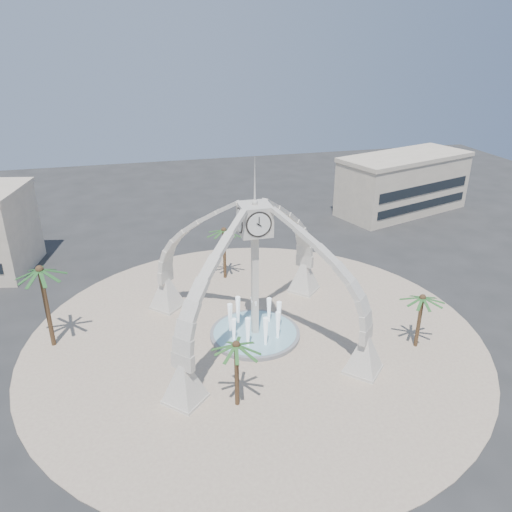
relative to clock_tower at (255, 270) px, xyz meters
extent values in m
plane|color=#282828|center=(0.00, 0.00, -6.49)|extent=(140.00, 140.00, 0.00)
cylinder|color=#C0AD8F|center=(0.00, 0.00, -6.46)|extent=(40.00, 40.00, 0.06)
cube|color=silver|center=(0.00, 0.00, -1.59)|extent=(0.55, 0.55, 9.80)
cube|color=silver|center=(0.00, 0.00, 4.56)|extent=(2.50, 2.50, 2.50)
cone|color=silver|center=(0.00, 0.00, 7.81)|extent=(0.20, 0.20, 4.00)
cylinder|color=white|center=(0.00, -1.29, 4.56)|extent=(1.84, 0.04, 1.84)
pyramid|color=silver|center=(7.07, 7.07, -4.89)|extent=(3.80, 3.80, 3.20)
pyramid|color=silver|center=(-7.07, 7.07, -4.89)|extent=(3.80, 3.80, 3.20)
pyramid|color=silver|center=(-7.07, -7.07, -4.89)|extent=(3.80, 3.80, 3.20)
pyramid|color=silver|center=(7.07, -7.07, -4.89)|extent=(3.80, 3.80, 3.20)
cylinder|color=gray|center=(0.00, 0.00, -6.29)|extent=(8.00, 8.00, 0.40)
cylinder|color=#85B9C7|center=(0.00, 0.00, -6.07)|extent=(7.40, 7.40, 0.04)
cone|color=white|center=(0.00, 0.00, -4.47)|extent=(0.60, 0.60, 3.20)
cube|color=beige|center=(30.00, 28.00, -2.49)|extent=(21.49, 13.79, 8.00)
cube|color=beige|center=(30.00, 28.00, 1.81)|extent=(21.87, 14.17, 0.60)
cylinder|color=brown|center=(13.02, -5.02, -4.04)|extent=(0.32, 0.32, 4.89)
cylinder|color=brown|center=(-17.23, 2.93, -2.80)|extent=(0.39, 0.39, 7.39)
cylinder|color=brown|center=(-0.33, 12.08, -3.60)|extent=(0.34, 0.34, 5.79)
cylinder|color=brown|center=(-3.48, -8.45, -3.85)|extent=(0.33, 0.33, 5.29)
camera|label=1|loc=(-9.32, -36.62, 18.11)|focal=35.00mm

